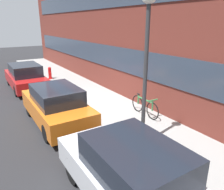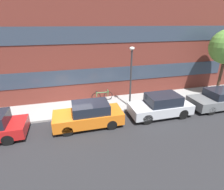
# 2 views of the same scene
# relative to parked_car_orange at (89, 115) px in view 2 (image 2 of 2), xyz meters

# --- Properties ---
(ground_plane) EXTENTS (56.00, 56.00, 0.00)m
(ground_plane) POSITION_rel_parked_car_orange_xyz_m (-0.78, 1.05, -0.68)
(ground_plane) COLOR #232326
(sidewalk_strip) EXTENTS (28.00, 2.55, 0.13)m
(sidewalk_strip) POSITION_rel_parked_car_orange_xyz_m (-0.78, 2.33, -0.62)
(sidewalk_strip) COLOR gray
(sidewalk_strip) RESTS_ON ground_plane
(rowhouse_facade) EXTENTS (28.00, 1.02, 8.62)m
(rowhouse_facade) POSITION_rel_parked_car_orange_xyz_m (-0.78, 4.04, 3.63)
(rowhouse_facade) COLOR maroon
(rowhouse_facade) RESTS_ON ground_plane
(parked_car_orange) EXTENTS (3.86, 1.61, 1.40)m
(parked_car_orange) POSITION_rel_parked_car_orange_xyz_m (0.00, 0.00, 0.00)
(parked_car_orange) COLOR #D16619
(parked_car_orange) RESTS_ON ground_plane
(parked_car_silver) EXTENTS (3.84, 1.63, 1.43)m
(parked_car_silver) POSITION_rel_parked_car_orange_xyz_m (4.52, -0.00, 0.02)
(parked_car_silver) COLOR #B2B5BA
(parked_car_silver) RESTS_ON ground_plane
(parked_car_grey) EXTENTS (4.25, 1.67, 1.33)m
(parked_car_grey) POSITION_rel_parked_car_orange_xyz_m (9.11, 0.00, -0.02)
(parked_car_grey) COLOR slate
(parked_car_grey) RESTS_ON ground_plane
(bicycle) EXTENTS (1.57, 0.44, 0.76)m
(bicycle) POSITION_rel_parked_car_orange_xyz_m (1.40, 2.99, -0.18)
(bicycle) COLOR black
(bicycle) RESTS_ON sidewalk_strip
(lamp_post) EXTENTS (0.32, 0.32, 4.03)m
(lamp_post) POSITION_rel_parked_car_orange_xyz_m (3.03, 1.52, 1.97)
(lamp_post) COLOR #2D2D30
(lamp_post) RESTS_ON sidewalk_strip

